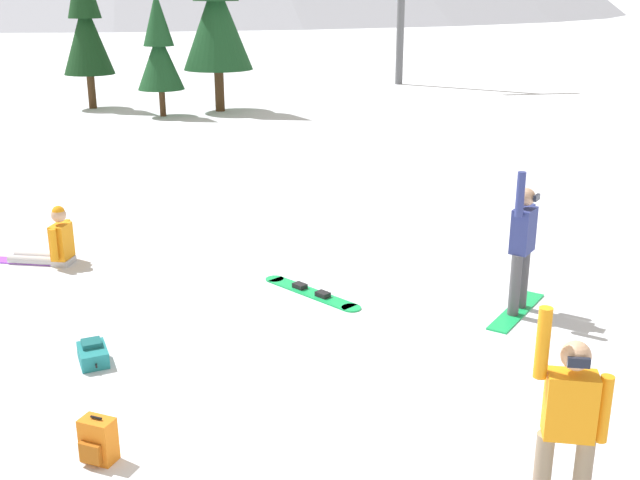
{
  "coord_description": "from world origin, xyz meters",
  "views": [
    {
      "loc": [
        -1.63,
        -6.18,
        4.26
      ],
      "look_at": [
        0.19,
        3.64,
        1.0
      ],
      "focal_mm": 42.83,
      "sensor_mm": 36.0,
      "label": 1
    }
  ],
  "objects_px": {
    "snowboarder_midground": "(522,246)",
    "pine_tree_broad": "(85,22)",
    "loose_snowboard_near_left": "(311,292)",
    "backpack_teal": "(93,354)",
    "snowboarder_background": "(52,244)",
    "pine_tree_leaning": "(159,49)",
    "backpack_orange": "(98,441)",
    "snowboarder_foreground": "(568,427)",
    "pine_tree_young": "(216,6)"
  },
  "relations": [
    {
      "from": "snowboarder_background",
      "to": "backpack_orange",
      "type": "height_order",
      "value": "snowboarder_background"
    },
    {
      "from": "loose_snowboard_near_left",
      "to": "backpack_teal",
      "type": "bearing_deg",
      "value": -149.66
    },
    {
      "from": "pine_tree_young",
      "to": "pine_tree_leaning",
      "type": "distance_m",
      "value": 2.68
    },
    {
      "from": "snowboarder_midground",
      "to": "pine_tree_leaning",
      "type": "height_order",
      "value": "pine_tree_leaning"
    },
    {
      "from": "loose_snowboard_near_left",
      "to": "pine_tree_leaning",
      "type": "height_order",
      "value": "pine_tree_leaning"
    },
    {
      "from": "snowboarder_background",
      "to": "backpack_teal",
      "type": "distance_m",
      "value": 3.94
    },
    {
      "from": "pine_tree_broad",
      "to": "snowboarder_background",
      "type": "bearing_deg",
      "value": -86.66
    },
    {
      "from": "loose_snowboard_near_left",
      "to": "backpack_orange",
      "type": "bearing_deg",
      "value": -125.49
    },
    {
      "from": "snowboarder_midground",
      "to": "snowboarder_background",
      "type": "relative_size",
      "value": 1.13
    },
    {
      "from": "snowboarder_midground",
      "to": "snowboarder_background",
      "type": "xyz_separation_m",
      "value": [
        -6.65,
        3.27,
        -0.63
      ]
    },
    {
      "from": "backpack_teal",
      "to": "backpack_orange",
      "type": "height_order",
      "value": "backpack_orange"
    },
    {
      "from": "backpack_orange",
      "to": "snowboarder_midground",
      "type": "bearing_deg",
      "value": 25.71
    },
    {
      "from": "snowboarder_background",
      "to": "snowboarder_midground",
      "type": "bearing_deg",
      "value": -26.21
    },
    {
      "from": "snowboarder_midground",
      "to": "snowboarder_background",
      "type": "bearing_deg",
      "value": 153.79
    },
    {
      "from": "loose_snowboard_near_left",
      "to": "pine_tree_broad",
      "type": "distance_m",
      "value": 21.0
    },
    {
      "from": "snowboarder_midground",
      "to": "backpack_teal",
      "type": "distance_m",
      "value": 5.75
    },
    {
      "from": "snowboarder_midground",
      "to": "pine_tree_leaning",
      "type": "relative_size",
      "value": 0.48
    },
    {
      "from": "pine_tree_leaning",
      "to": "pine_tree_broad",
      "type": "relative_size",
      "value": 0.74
    },
    {
      "from": "snowboarder_foreground",
      "to": "pine_tree_young",
      "type": "relative_size",
      "value": 0.28
    },
    {
      "from": "snowboarder_midground",
      "to": "backpack_orange",
      "type": "height_order",
      "value": "snowboarder_midground"
    },
    {
      "from": "pine_tree_leaning",
      "to": "pine_tree_broad",
      "type": "distance_m",
      "value": 3.74
    },
    {
      "from": "snowboarder_foreground",
      "to": "loose_snowboard_near_left",
      "type": "xyz_separation_m",
      "value": [
        -1.18,
        5.38,
        -0.87
      ]
    },
    {
      "from": "pine_tree_leaning",
      "to": "backpack_orange",
      "type": "bearing_deg",
      "value": -91.01
    },
    {
      "from": "backpack_orange",
      "to": "pine_tree_broad",
      "type": "relative_size",
      "value": 0.08
    },
    {
      "from": "loose_snowboard_near_left",
      "to": "backpack_teal",
      "type": "xyz_separation_m",
      "value": [
        -2.95,
        -1.73,
        0.11
      ]
    },
    {
      "from": "backpack_orange",
      "to": "loose_snowboard_near_left",
      "type": "bearing_deg",
      "value": 54.51
    },
    {
      "from": "loose_snowboard_near_left",
      "to": "pine_tree_leaning",
      "type": "xyz_separation_m",
      "value": [
        -2.33,
        17.67,
        2.33
      ]
    },
    {
      "from": "snowboarder_background",
      "to": "backpack_orange",
      "type": "bearing_deg",
      "value": -78.14
    },
    {
      "from": "snowboarder_background",
      "to": "backpack_teal",
      "type": "relative_size",
      "value": 3.29
    },
    {
      "from": "loose_snowboard_near_left",
      "to": "snowboarder_background",
      "type": "bearing_deg",
      "value": 152.18
    },
    {
      "from": "snowboarder_midground",
      "to": "pine_tree_broad",
      "type": "distance_m",
      "value": 22.8
    },
    {
      "from": "loose_snowboard_near_left",
      "to": "pine_tree_leaning",
      "type": "distance_m",
      "value": 17.98
    },
    {
      "from": "snowboarder_midground",
      "to": "loose_snowboard_near_left",
      "type": "xyz_separation_m",
      "value": [
        -2.71,
        1.19,
        -0.95
      ]
    },
    {
      "from": "snowboarder_foreground",
      "to": "backpack_teal",
      "type": "xyz_separation_m",
      "value": [
        -4.14,
        3.65,
        -0.77
      ]
    },
    {
      "from": "backpack_teal",
      "to": "snowboarder_foreground",
      "type": "bearing_deg",
      "value": -41.44
    },
    {
      "from": "snowboarder_foreground",
      "to": "snowboarder_midground",
      "type": "relative_size",
      "value": 0.94
    },
    {
      "from": "snowboarder_midground",
      "to": "pine_tree_leaning",
      "type": "distance_m",
      "value": 19.57
    },
    {
      "from": "snowboarder_background",
      "to": "backpack_teal",
      "type": "bearing_deg",
      "value": -75.45
    },
    {
      "from": "loose_snowboard_near_left",
      "to": "pine_tree_broad",
      "type": "bearing_deg",
      "value": 103.93
    },
    {
      "from": "snowboarder_foreground",
      "to": "backpack_teal",
      "type": "height_order",
      "value": "snowboarder_foreground"
    },
    {
      "from": "snowboarder_foreground",
      "to": "snowboarder_background",
      "type": "height_order",
      "value": "snowboarder_foreground"
    },
    {
      "from": "snowboarder_background",
      "to": "backpack_orange",
      "type": "xyz_separation_m",
      "value": [
        1.23,
        -5.88,
        -0.13
      ]
    },
    {
      "from": "snowboarder_background",
      "to": "snowboarder_foreground",
      "type": "bearing_deg",
      "value": -55.51
    },
    {
      "from": "loose_snowboard_near_left",
      "to": "backpack_orange",
      "type": "height_order",
      "value": "backpack_orange"
    },
    {
      "from": "snowboarder_midground",
      "to": "loose_snowboard_near_left",
      "type": "relative_size",
      "value": 1.2
    },
    {
      "from": "snowboarder_foreground",
      "to": "pine_tree_young",
      "type": "distance_m",
      "value": 24.15
    },
    {
      "from": "loose_snowboard_near_left",
      "to": "backpack_teal",
      "type": "distance_m",
      "value": 3.42
    },
    {
      "from": "snowboarder_foreground",
      "to": "loose_snowboard_near_left",
      "type": "bearing_deg",
      "value": 102.41
    },
    {
      "from": "pine_tree_broad",
      "to": "pine_tree_young",
      "type": "bearing_deg",
      "value": -18.57
    },
    {
      "from": "snowboarder_midground",
      "to": "pine_tree_broad",
      "type": "xyz_separation_m",
      "value": [
        -7.7,
        21.35,
        2.21
      ]
    }
  ]
}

